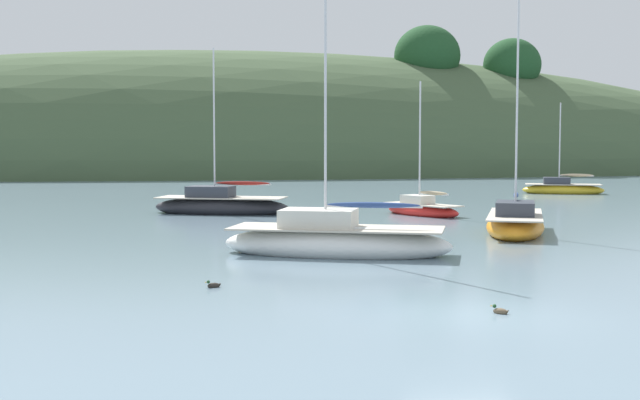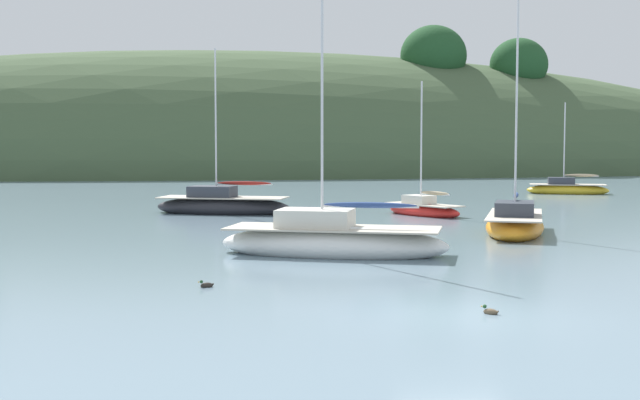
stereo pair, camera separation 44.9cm
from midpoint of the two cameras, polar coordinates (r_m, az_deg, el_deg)
ground_plane at (r=19.26m, az=9.37°, el=-7.67°), size 400.00×400.00×0.00m
far_shoreline_hill at (r=102.26m, az=-6.14°, el=1.87°), size 150.00×36.00×32.49m
sailboat_blue_center at (r=36.06m, az=12.82°, el=-1.60°), size 4.97×7.36×10.00m
sailboat_white_near at (r=28.72m, az=0.59°, el=-2.82°), size 8.35×5.30×10.81m
sailboat_yellow_far at (r=64.99m, az=16.02°, el=0.75°), size 6.27×4.04×6.99m
sailboat_grey_yawl at (r=44.42m, az=6.69°, el=-0.61°), size 3.81×5.11×7.23m
sailboat_red_portside at (r=45.49m, az=-7.08°, el=-0.36°), size 7.88×4.95×9.15m
mooring_buoy_outer at (r=38.66m, az=0.54°, el=-1.58°), size 0.44×0.44×0.54m
duck_lead at (r=22.59m, az=-7.85°, el=-5.79°), size 0.42×0.25×0.24m
duck_lone_right at (r=19.43m, az=11.53°, el=-7.44°), size 0.37×0.37×0.24m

